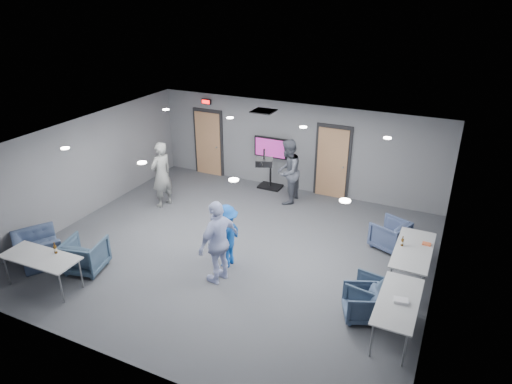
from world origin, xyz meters
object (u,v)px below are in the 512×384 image
at_px(table_front_left, 41,259).
at_px(person_b, 288,172).
at_px(chair_front_b, 37,249).
at_px(tv_stand, 271,160).
at_px(chair_right_b, 366,293).
at_px(table_right_a, 413,251).
at_px(bottle_front, 55,249).
at_px(table_right_b, 398,303).
at_px(person_a, 161,175).
at_px(bottle_right, 402,242).
at_px(chair_right_c, 362,303).
at_px(projector, 264,162).
at_px(chair_right_a, 390,234).
at_px(person_c, 218,242).
at_px(chair_front_a, 85,255).
at_px(person_d, 226,236).

bearing_deg(table_front_left, person_b, 61.26).
relative_size(chair_front_b, tv_stand, 0.65).
relative_size(chair_right_b, chair_front_b, 0.64).
relative_size(table_right_a, bottle_front, 7.06).
bearing_deg(table_right_b, table_right_a, 0.00).
distance_m(person_a, person_b, 3.57).
bearing_deg(table_right_b, bottle_right, 7.31).
height_order(table_front_left, bottle_right, bottle_right).
xyz_separation_m(chair_right_c, projector, (-2.54, 1.07, 2.09)).
bearing_deg(bottle_right, person_a, 174.25).
distance_m(chair_right_b, chair_right_c, 0.35).
xyz_separation_m(chair_right_a, projector, (-2.54, -1.76, 2.05)).
height_order(person_b, person_c, person_b).
bearing_deg(chair_front_a, bottle_right, -169.64).
xyz_separation_m(chair_front_a, bottle_right, (6.32, 2.76, 0.44)).
xyz_separation_m(person_c, projector, (0.52, 1.15, 1.47)).
bearing_deg(table_right_a, chair_right_b, 154.67).
bearing_deg(bottle_front, person_a, 93.44).
distance_m(person_d, chair_right_a, 3.97).
bearing_deg(person_c, person_d, -152.47).
distance_m(chair_front_a, bottle_front, 0.76).
height_order(bottle_right, projector, projector).
distance_m(person_d, chair_front_a, 3.14).
bearing_deg(table_front_left, chair_right_c, 14.94).
height_order(person_a, bottle_front, person_a).
distance_m(person_d, projector, 1.87).
distance_m(person_b, person_d, 3.65).
xyz_separation_m(chair_right_c, bottle_right, (0.40, 1.76, 0.50)).
height_order(person_b, chair_right_a, person_b).
bearing_deg(table_right_b, person_a, 69.42).
height_order(chair_right_c, table_front_left, table_front_left).
xyz_separation_m(person_a, chair_right_c, (6.30, -2.43, -0.63)).
distance_m(chair_right_c, chair_front_a, 6.01).
bearing_deg(tv_stand, chair_right_a, -27.17).
relative_size(chair_right_c, bottle_right, 3.00).
height_order(person_b, table_front_left, person_b).
xyz_separation_m(person_d, bottle_right, (3.59, 1.25, 0.07)).
xyz_separation_m(person_d, chair_front_b, (-3.94, -1.75, -0.39)).
bearing_deg(table_front_left, chair_right_b, 17.84).
xyz_separation_m(person_a, table_right_a, (6.95, -0.71, -0.26)).
xyz_separation_m(bottle_right, projector, (-2.94, -0.69, 1.59)).
height_order(person_a, chair_front_a, person_a).
bearing_deg(person_c, table_right_b, 102.62).
distance_m(table_front_left, tv_stand, 7.11).
height_order(person_d, bottle_right, person_d).
relative_size(person_c, table_right_b, 1.11).
distance_m(person_d, chair_right_b, 3.22).
bearing_deg(projector, chair_front_a, -169.42).
bearing_deg(tv_stand, person_c, -78.89).
bearing_deg(person_c, bottle_right, 132.16).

